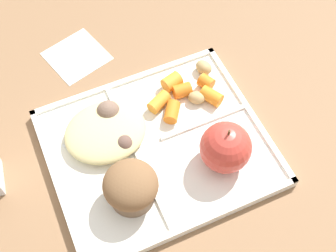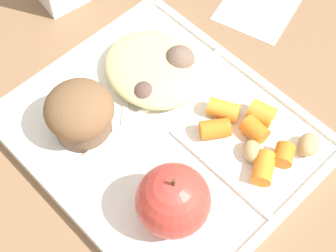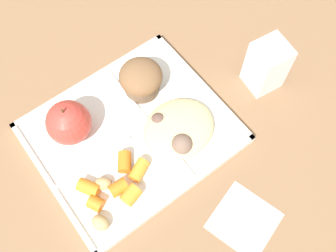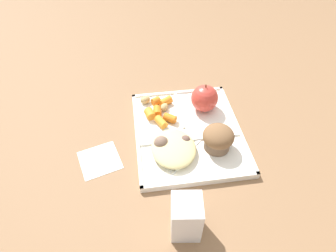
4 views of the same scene
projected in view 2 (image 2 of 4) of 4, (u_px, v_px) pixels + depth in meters
name	position (u px, v px, depth m)	size (l,w,h in m)	color
ground	(162.00, 138.00, 0.64)	(6.00, 6.00, 0.00)	#846042
lunch_tray	(162.00, 135.00, 0.63)	(0.34, 0.29, 0.02)	white
green_apple	(173.00, 201.00, 0.54)	(0.08, 0.08, 0.09)	#C63D33
bran_muffin	(80.00, 113.00, 0.60)	(0.08, 0.08, 0.07)	brown
carrot_slice_near_corner	(263.00, 168.00, 0.59)	(0.02, 0.02, 0.04)	orange
carrot_slice_large	(223.00, 110.00, 0.63)	(0.02, 0.02, 0.04)	orange
carrot_slice_small	(284.00, 155.00, 0.60)	(0.02, 0.02, 0.02)	orange
carrot_slice_tilted	(215.00, 129.00, 0.62)	(0.02, 0.02, 0.04)	orange
carrot_slice_back	(262.00, 113.00, 0.63)	(0.03, 0.03, 0.03)	orange
carrot_slice_center	(255.00, 130.00, 0.62)	(0.02, 0.02, 0.03)	orange
potato_chunk_small	(252.00, 151.00, 0.60)	(0.03, 0.02, 0.02)	tan
potato_chunk_golden	(308.00, 144.00, 0.61)	(0.03, 0.02, 0.02)	tan
egg_noodle_pile	(153.00, 69.00, 0.66)	(0.13, 0.12, 0.03)	#D6C684
meatball_back	(180.00, 61.00, 0.66)	(0.04, 0.04, 0.04)	#755B4C
meatball_center	(144.00, 93.00, 0.64)	(0.03, 0.03, 0.03)	brown
meatball_front	(177.00, 62.00, 0.66)	(0.03, 0.03, 0.03)	#755B4C
plastic_fork	(129.00, 78.00, 0.67)	(0.12, 0.13, 0.00)	white
paper_napkin	(257.00, 9.00, 0.75)	(0.10, 0.10, 0.00)	white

